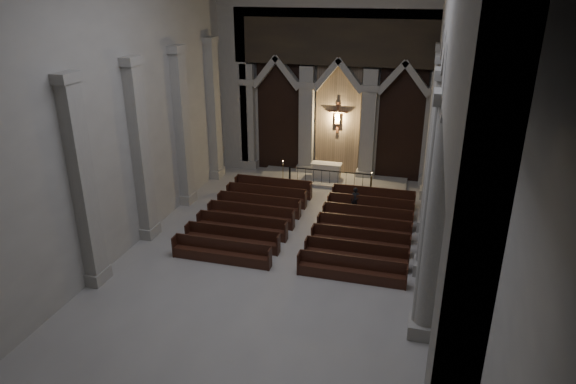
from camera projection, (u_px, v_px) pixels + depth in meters
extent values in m
plane|color=#A19E99|center=(283.00, 272.00, 20.53)|extent=(24.00, 24.00, 0.00)
cube|color=#A8A69E|center=(340.00, 73.00, 28.96)|extent=(14.00, 0.10, 12.00)
cube|color=#A8A69E|center=(62.00, 333.00, 7.53)|extent=(14.00, 0.10, 12.00)
cube|color=#A8A69E|center=(110.00, 114.00, 19.94)|extent=(0.10, 24.00, 12.00)
cube|color=#A8A69E|center=(491.00, 141.00, 16.55)|extent=(0.10, 24.00, 12.00)
cube|color=#A4A199|center=(248.00, 118.00, 30.89)|extent=(0.80, 0.50, 6.40)
cube|color=#A4A199|center=(250.00, 164.00, 32.01)|extent=(1.05, 0.70, 0.50)
cube|color=#A4A199|center=(247.00, 82.00, 30.07)|extent=(1.00, 0.65, 0.35)
cube|color=#A4A199|center=(306.00, 121.00, 30.02)|extent=(0.80, 0.50, 6.40)
cube|color=#A4A199|center=(306.00, 169.00, 31.14)|extent=(1.05, 0.70, 0.50)
cube|color=#A4A199|center=(307.00, 85.00, 29.20)|extent=(1.00, 0.65, 0.35)
cube|color=#A4A199|center=(368.00, 126.00, 29.14)|extent=(0.80, 0.50, 6.40)
cube|color=#A4A199|center=(365.00, 174.00, 30.26)|extent=(1.05, 0.70, 0.50)
cube|color=#A4A199|center=(370.00, 88.00, 28.33)|extent=(1.00, 0.65, 0.35)
cube|color=#A4A199|center=(433.00, 130.00, 28.27)|extent=(0.80, 0.50, 6.40)
cube|color=#A4A199|center=(428.00, 180.00, 29.39)|extent=(1.05, 0.70, 0.50)
cube|color=#A4A199|center=(438.00, 91.00, 27.46)|extent=(1.00, 0.65, 0.35)
cube|color=black|center=(279.00, 113.00, 30.65)|extent=(2.60, 0.15, 7.00)
cube|color=#8B7259|center=(338.00, 117.00, 29.78)|extent=(2.60, 0.15, 7.00)
cube|color=black|center=(401.00, 121.00, 28.91)|extent=(2.60, 0.15, 7.00)
cube|color=black|center=(340.00, 37.00, 27.76)|extent=(12.00, 0.50, 3.00)
cube|color=#A4A199|center=(235.00, 95.00, 30.59)|extent=(1.60, 0.50, 9.00)
cube|color=#A4A199|center=(451.00, 108.00, 27.59)|extent=(1.60, 0.50, 9.00)
plane|color=#F5DF6E|center=(338.00, 117.00, 29.75)|extent=(1.50, 0.00, 1.50)
cube|color=brown|center=(338.00, 118.00, 29.67)|extent=(0.13, 0.08, 1.80)
cube|color=brown|center=(338.00, 112.00, 29.54)|extent=(1.10, 0.08, 0.13)
cube|color=tan|center=(337.00, 119.00, 29.64)|extent=(0.26, 0.10, 0.60)
sphere|color=tan|center=(338.00, 112.00, 29.48)|extent=(0.17, 0.17, 0.17)
cylinder|color=tan|center=(333.00, 112.00, 29.56)|extent=(0.45, 0.08, 0.08)
cylinder|color=tan|center=(342.00, 113.00, 29.43)|extent=(0.45, 0.08, 0.08)
cube|color=#A4A199|center=(429.00, 193.00, 27.58)|extent=(1.00, 1.00, 0.50)
cylinder|color=#A4A199|center=(437.00, 125.00, 26.16)|extent=(0.70, 0.70, 7.50)
cube|color=#A4A199|center=(446.00, 47.00, 24.70)|extent=(0.95, 0.95, 0.35)
cube|color=#A4A199|center=(428.00, 224.00, 24.01)|extent=(1.00, 1.00, 0.50)
cylinder|color=#A4A199|center=(437.00, 148.00, 22.59)|extent=(0.70, 0.70, 7.50)
cube|color=#A4A199|center=(447.00, 58.00, 21.13)|extent=(0.95, 0.95, 0.35)
cube|color=#A4A199|center=(426.00, 267.00, 20.44)|extent=(1.00, 1.00, 0.50)
cylinder|color=#A4A199|center=(436.00, 179.00, 19.02)|extent=(0.70, 0.70, 7.50)
cube|color=#A4A199|center=(449.00, 74.00, 17.55)|extent=(0.95, 0.95, 0.35)
cube|color=#A4A199|center=(423.00, 327.00, 16.87)|extent=(1.00, 1.00, 0.50)
cylinder|color=#A4A199|center=(436.00, 225.00, 15.45)|extent=(0.70, 0.70, 7.50)
cube|color=#A4A199|center=(451.00, 98.00, 13.98)|extent=(0.95, 0.95, 0.35)
cube|color=#A4A199|center=(438.00, 106.00, 27.63)|extent=(0.55, 1.20, 9.20)
cube|color=#A4A199|center=(217.00, 172.00, 30.55)|extent=(0.60, 1.00, 0.50)
cube|color=#A4A199|center=(214.00, 111.00, 29.12)|extent=(0.50, 0.80, 7.50)
cube|color=#A4A199|center=(210.00, 40.00, 27.66)|extent=(0.60, 1.00, 0.35)
cube|color=#A4A199|center=(188.00, 198.00, 26.98)|extent=(0.60, 1.00, 0.50)
cube|color=#A4A199|center=(182.00, 129.00, 25.55)|extent=(0.50, 0.80, 7.50)
cube|color=#A4A199|center=(176.00, 49.00, 24.09)|extent=(0.60, 1.00, 0.35)
cube|color=#A4A199|center=(150.00, 231.00, 23.41)|extent=(0.60, 1.00, 0.50)
cube|color=#A4A199|center=(141.00, 152.00, 21.98)|extent=(0.50, 0.80, 7.50)
cube|color=#A4A199|center=(130.00, 61.00, 20.52)|extent=(0.60, 1.00, 0.35)
cube|color=#A4A199|center=(98.00, 276.00, 19.83)|extent=(0.60, 1.00, 0.50)
cube|color=#A4A199|center=(83.00, 186.00, 18.41)|extent=(0.50, 0.80, 7.50)
cube|color=#A4A199|center=(66.00, 77.00, 16.95)|extent=(0.60, 1.00, 0.35)
cube|color=#A4A199|center=(332.00, 179.00, 29.96)|extent=(8.50, 2.60, 0.15)
cube|color=beige|center=(326.00, 171.00, 29.87)|extent=(1.62, 0.63, 0.86)
cube|color=silver|center=(326.00, 163.00, 29.70)|extent=(1.76, 0.70, 0.04)
cube|color=black|center=(330.00, 171.00, 28.92)|extent=(4.69, 0.05, 0.05)
cube|color=black|center=(290.00, 174.00, 29.64)|extent=(0.09, 0.09, 0.94)
cube|color=black|center=(371.00, 182.00, 28.51)|extent=(0.09, 0.09, 0.94)
cylinder|color=black|center=(298.00, 175.00, 29.54)|extent=(0.02, 0.02, 0.86)
cylinder|color=black|center=(306.00, 176.00, 29.43)|extent=(0.02, 0.02, 0.86)
cylinder|color=black|center=(314.00, 177.00, 29.31)|extent=(0.02, 0.02, 0.86)
cylinder|color=black|center=(322.00, 178.00, 29.20)|extent=(0.02, 0.02, 0.86)
cylinder|color=black|center=(330.00, 178.00, 29.09)|extent=(0.02, 0.02, 0.86)
cylinder|color=black|center=(338.00, 179.00, 28.97)|extent=(0.02, 0.02, 0.86)
cylinder|color=black|center=(346.00, 180.00, 28.86)|extent=(0.02, 0.02, 0.86)
cylinder|color=black|center=(354.00, 181.00, 28.75)|extent=(0.02, 0.02, 0.86)
cylinder|color=black|center=(363.00, 182.00, 28.63)|extent=(0.02, 0.02, 0.86)
cylinder|color=olive|center=(283.00, 183.00, 29.62)|extent=(0.23, 0.23, 0.05)
cylinder|color=olive|center=(283.00, 174.00, 29.40)|extent=(0.03, 0.03, 1.11)
cylinder|color=olive|center=(283.00, 165.00, 29.19)|extent=(0.12, 0.12, 0.02)
cylinder|color=white|center=(283.00, 163.00, 29.16)|extent=(0.05, 0.05, 0.19)
sphere|color=#FFB359|center=(283.00, 161.00, 29.11)|extent=(0.04, 0.04, 0.04)
cylinder|color=olive|center=(370.00, 194.00, 28.03)|extent=(0.22, 0.22, 0.05)
cylinder|color=olive|center=(371.00, 185.00, 27.83)|extent=(0.03, 0.03, 1.04)
cylinder|color=olive|center=(372.00, 176.00, 27.64)|extent=(0.11, 0.11, 0.02)
cylinder|color=white|center=(372.00, 175.00, 27.60)|extent=(0.04, 0.04, 0.18)
sphere|color=#FFB359|center=(372.00, 173.00, 27.56)|extent=(0.04, 0.04, 0.04)
cube|color=black|center=(273.00, 191.00, 27.87)|extent=(4.20, 0.40, 0.45)
cube|color=black|center=(274.00, 182.00, 27.86)|extent=(4.20, 0.07, 0.50)
cube|color=black|center=(237.00, 184.00, 28.29)|extent=(0.06, 0.45, 0.90)
cube|color=black|center=(311.00, 191.00, 27.28)|extent=(0.06, 0.45, 0.90)
cube|color=black|center=(373.00, 202.00, 26.57)|extent=(4.20, 0.40, 0.45)
cube|color=black|center=(374.00, 192.00, 26.55)|extent=(4.20, 0.07, 0.50)
cube|color=black|center=(333.00, 194.00, 26.99)|extent=(0.06, 0.45, 0.90)
cube|color=black|center=(415.00, 202.00, 25.97)|extent=(0.06, 0.45, 0.90)
cube|color=black|center=(266.00, 200.00, 26.76)|extent=(4.20, 0.40, 0.45)
cube|color=black|center=(267.00, 190.00, 26.75)|extent=(4.20, 0.07, 0.50)
cube|color=black|center=(228.00, 192.00, 27.19)|extent=(0.06, 0.45, 0.90)
cube|color=black|center=(305.00, 200.00, 26.17)|extent=(0.06, 0.45, 0.90)
cube|color=black|center=(370.00, 211.00, 25.46)|extent=(4.20, 0.40, 0.45)
cube|color=black|center=(371.00, 201.00, 25.45)|extent=(4.20, 0.07, 0.50)
cube|color=black|center=(329.00, 203.00, 25.88)|extent=(0.06, 0.45, 0.90)
cube|color=black|center=(414.00, 212.00, 24.86)|extent=(0.06, 0.45, 0.90)
cube|color=black|center=(259.00, 209.00, 25.66)|extent=(4.20, 0.40, 0.45)
cube|color=black|center=(260.00, 199.00, 25.65)|extent=(4.20, 0.07, 0.50)
cube|color=black|center=(220.00, 201.00, 26.08)|extent=(0.06, 0.45, 0.90)
cube|color=black|center=(300.00, 210.00, 25.06)|extent=(0.06, 0.45, 0.90)
cube|color=black|center=(367.00, 222.00, 24.35)|extent=(4.20, 0.40, 0.45)
cube|color=black|center=(368.00, 211.00, 24.34)|extent=(4.20, 0.07, 0.50)
cube|color=black|center=(324.00, 212.00, 24.77)|extent=(0.06, 0.45, 0.90)
cube|color=black|center=(413.00, 222.00, 23.76)|extent=(0.06, 0.45, 0.90)
cube|color=black|center=(251.00, 220.00, 24.55)|extent=(4.20, 0.40, 0.45)
cube|color=black|center=(252.00, 209.00, 24.54)|extent=(4.20, 0.07, 0.50)
cube|color=black|center=(210.00, 211.00, 24.97)|extent=(0.06, 0.45, 0.90)
cube|color=black|center=(293.00, 220.00, 23.96)|extent=(0.06, 0.45, 0.90)
cube|color=black|center=(363.00, 233.00, 23.24)|extent=(4.20, 0.40, 0.45)
cube|color=black|center=(365.00, 222.00, 23.23)|extent=(4.20, 0.07, 0.50)
cube|color=black|center=(318.00, 223.00, 23.67)|extent=(0.06, 0.45, 0.90)
cube|color=black|center=(411.00, 234.00, 22.65)|extent=(0.06, 0.45, 0.90)
cube|color=black|center=(242.00, 231.00, 23.44)|extent=(4.20, 0.40, 0.45)
cube|color=black|center=(243.00, 220.00, 23.43)|extent=(4.20, 0.07, 0.50)
cube|color=black|center=(199.00, 221.00, 23.87)|extent=(0.06, 0.45, 0.90)
cube|color=black|center=(286.00, 232.00, 22.85)|extent=(0.06, 0.45, 0.90)
cube|color=black|center=(360.00, 246.00, 22.14)|extent=(4.20, 0.40, 0.45)
cube|color=black|center=(361.00, 234.00, 22.13)|extent=(4.20, 0.07, 0.50)
cube|color=black|center=(312.00, 235.00, 22.56)|extent=(0.06, 0.45, 0.90)
cube|color=black|center=(410.00, 247.00, 21.54)|extent=(0.06, 0.45, 0.90)
cube|color=black|center=(232.00, 243.00, 22.34)|extent=(4.20, 0.40, 0.45)
cube|color=black|center=(233.00, 232.00, 22.33)|extent=(4.20, 0.07, 0.50)
cube|color=black|center=(188.00, 233.00, 22.76)|extent=(0.06, 0.45, 0.90)
cube|color=black|center=(278.00, 245.00, 21.74)|extent=(0.06, 0.45, 0.90)
cube|color=black|center=(356.00, 259.00, 21.03)|extent=(4.20, 0.40, 0.45)
cube|color=black|center=(357.00, 247.00, 21.02)|extent=(4.20, 0.07, 0.50)
cube|color=black|center=(306.00, 248.00, 21.45)|extent=(0.06, 0.45, 0.90)
cube|color=black|center=(408.00, 261.00, 20.44)|extent=(0.06, 0.45, 0.90)
cube|color=black|center=(221.00, 257.00, 21.23)|extent=(4.20, 0.40, 0.45)
cube|color=black|center=(223.00, 245.00, 21.22)|extent=(4.20, 0.07, 0.50)
cube|color=black|center=(175.00, 246.00, 21.65)|extent=(0.06, 0.45, 0.90)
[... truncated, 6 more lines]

